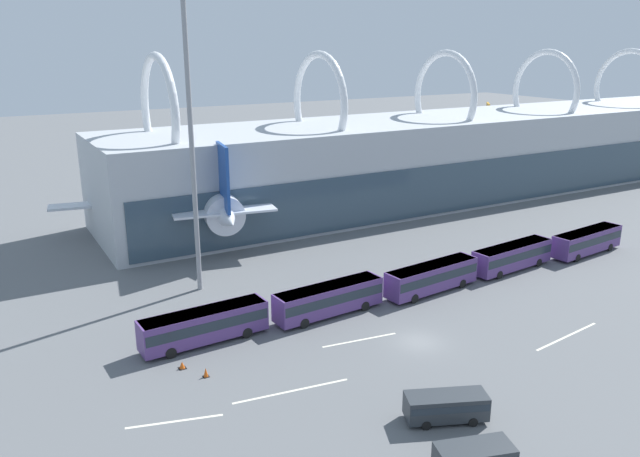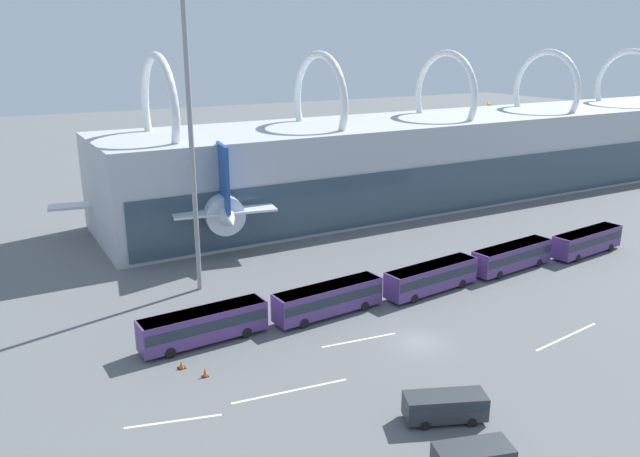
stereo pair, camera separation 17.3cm
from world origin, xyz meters
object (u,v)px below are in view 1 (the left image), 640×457
at_px(shuttle_bus_0, 204,324).
at_px(traffic_cone_2, 206,372).
at_px(airliner_at_gate_far, 203,189).
at_px(floodlight_mast, 190,111).
at_px(airliner_parked_remote, 489,157).
at_px(shuttle_bus_1, 329,298).
at_px(shuttle_bus_2, 432,276).
at_px(service_van_foreground, 446,405).
at_px(traffic_cone_0, 182,365).
at_px(shuttle_bus_3, 512,255).
at_px(shuttle_bus_4, 587,240).

bearing_deg(shuttle_bus_0, traffic_cone_2, -111.92).
bearing_deg(airliner_at_gate_far, traffic_cone_2, 170.20).
bearing_deg(airliner_at_gate_far, floodlight_mast, 168.89).
bearing_deg(floodlight_mast, traffic_cone_2, -107.71).
height_order(airliner_parked_remote, shuttle_bus_1, airliner_parked_remote).
distance_m(shuttle_bus_1, shuttle_bus_2, 12.91).
distance_m(airliner_parked_remote, traffic_cone_2, 87.29).
bearing_deg(service_van_foreground, airliner_at_gate_far, -69.26).
bearing_deg(floodlight_mast, shuttle_bus_1, -55.36).
bearing_deg(airliner_at_gate_far, traffic_cone_0, 167.63).
xyz_separation_m(shuttle_bus_0, floodlight_mast, (3.89, 12.68, 17.80)).
bearing_deg(airliner_at_gate_far, shuttle_bus_0, 170.14).
height_order(airliner_at_gate_far, service_van_foreground, airliner_at_gate_far).
distance_m(floodlight_mast, traffic_cone_2, 27.39).
relative_size(airliner_parked_remote, traffic_cone_0, 46.10).
xyz_separation_m(shuttle_bus_3, traffic_cone_2, (-40.76, -5.86, -1.46)).
distance_m(shuttle_bus_4, service_van_foreground, 45.22).
height_order(airliner_at_gate_far, airliner_parked_remote, airliner_at_gate_far).
bearing_deg(service_van_foreground, shuttle_bus_4, -131.01).
bearing_deg(shuttle_bus_4, shuttle_bus_3, 172.14).
bearing_deg(floodlight_mast, service_van_foreground, -77.79).
bearing_deg(traffic_cone_0, shuttle_bus_0, 47.13).
bearing_deg(shuttle_bus_4, floodlight_mast, 158.71).
height_order(airliner_parked_remote, shuttle_bus_4, airliner_parked_remote).
relative_size(airliner_parked_remote, floodlight_mast, 0.93).
xyz_separation_m(airliner_at_gate_far, shuttle_bus_4, (38.46, -37.58, -3.61)).
relative_size(shuttle_bus_1, traffic_cone_2, 14.70).
xyz_separation_m(shuttle_bus_2, floodlight_mast, (-21.92, 13.36, 17.80)).
distance_m(floodlight_mast, traffic_cone_0, 26.27).
xyz_separation_m(shuttle_bus_0, shuttle_bus_2, (25.81, -0.68, 0.00)).
bearing_deg(shuttle_bus_0, shuttle_bus_2, -4.30).
height_order(airliner_parked_remote, traffic_cone_2, airliner_parked_remote).
relative_size(airliner_parked_remote, shuttle_bus_1, 2.47).
height_order(shuttle_bus_0, floodlight_mast, floodlight_mast).
bearing_deg(shuttle_bus_1, shuttle_bus_0, 174.18).
distance_m(shuttle_bus_0, shuttle_bus_3, 38.72).
bearing_deg(airliner_at_gate_far, shuttle_bus_3, -135.80).
bearing_deg(airliner_parked_remote, traffic_cone_2, -18.36).
relative_size(airliner_parked_remote, shuttle_bus_4, 2.46).
distance_m(shuttle_bus_0, shuttle_bus_4, 51.63).
distance_m(airliner_at_gate_far, service_van_foreground, 57.69).
bearing_deg(traffic_cone_0, service_van_foreground, -49.50).
bearing_deg(traffic_cone_2, floodlight_mast, 72.29).
distance_m(shuttle_bus_4, floodlight_mast, 52.62).
distance_m(shuttle_bus_3, shuttle_bus_4, 12.91).
xyz_separation_m(shuttle_bus_0, traffic_cone_2, (-2.03, -5.86, -1.46)).
relative_size(airliner_at_gate_far, floodlight_mast, 1.34).
bearing_deg(traffic_cone_0, shuttle_bus_4, 3.25).
relative_size(shuttle_bus_2, shuttle_bus_3, 1.00).
distance_m(shuttle_bus_1, floodlight_mast, 23.85).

